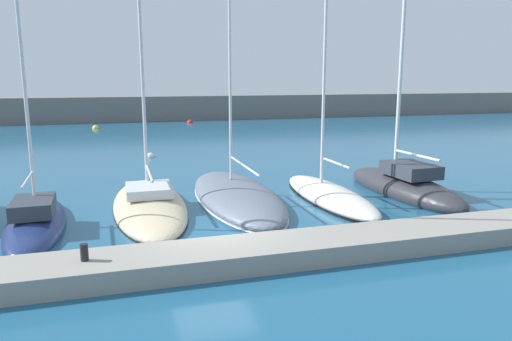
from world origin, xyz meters
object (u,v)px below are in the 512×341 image
sailboat_navy_second (36,222)px  sailboat_slate_fourth (236,195)px  dock_bollard (84,252)px  sailboat_charcoal_sixth (404,184)px  mooring_buoy_yellow (96,129)px  sailboat_ivory_fifth (329,194)px  mooring_buoy_white (151,157)px  mooring_buoy_red (190,123)px  sailboat_sand_third (149,203)px

sailboat_navy_second → sailboat_slate_fourth: (7.56, 1.82, -0.01)m
sailboat_navy_second → dock_bollard: (1.89, -5.10, 0.57)m
sailboat_charcoal_sixth → mooring_buoy_yellow: 35.58m
sailboat_charcoal_sixth → sailboat_ivory_fifth: bearing=87.7°
sailboat_navy_second → sailboat_charcoal_sixth: 14.97m
sailboat_navy_second → mooring_buoy_white: sailboat_navy_second is taller
sailboat_ivory_fifth → mooring_buoy_red: (-0.46, 36.06, -0.26)m
sailboat_ivory_fifth → sailboat_navy_second: bearing=92.8°
sailboat_ivory_fifth → sailboat_sand_third: bearing=83.5°
mooring_buoy_white → sailboat_charcoal_sixth: bearing=-53.0°
sailboat_navy_second → sailboat_slate_fourth: size_ratio=0.73×
dock_bollard → sailboat_ivory_fifth: bearing=31.7°
sailboat_navy_second → sailboat_sand_third: bearing=-71.4°
mooring_buoy_yellow → dock_bollard: dock_bollard is taller
sailboat_charcoal_sixth → sailboat_navy_second: bearing=90.2°
mooring_buoy_yellow → mooring_buoy_red: bearing=18.7°
sailboat_charcoal_sixth → mooring_buoy_red: sailboat_charcoal_sixth is taller
sailboat_navy_second → mooring_buoy_red: size_ratio=17.87×
sailboat_slate_fourth → dock_bollard: sailboat_slate_fourth is taller
sailboat_slate_fourth → sailboat_charcoal_sixth: (7.39, -1.08, 0.23)m
sailboat_charcoal_sixth → dock_bollard: (-13.06, -5.84, 0.35)m
sailboat_ivory_fifth → sailboat_charcoal_sixth: bearing=-90.5°
sailboat_slate_fourth → mooring_buoy_red: 35.11m
sailboat_charcoal_sixth → mooring_buoy_red: 36.27m
sailboat_slate_fourth → dock_bollard: size_ratio=39.53×
sailboat_slate_fourth → mooring_buoy_red: bearing=-5.6°
sailboat_slate_fourth → mooring_buoy_white: 12.60m
sailboat_slate_fourth → mooring_buoy_white: bearing=12.2°
sailboat_charcoal_sixth → mooring_buoy_yellow: sailboat_charcoal_sixth is taller
sailboat_slate_fourth → dock_bollard: bearing=140.6°
sailboat_charcoal_sixth → mooring_buoy_yellow: bearing=20.8°
sailboat_sand_third → sailboat_ivory_fifth: size_ratio=1.56×
mooring_buoy_red → sailboat_sand_third: bearing=-101.1°
sailboat_sand_third → sailboat_slate_fourth: size_ratio=1.06×
mooring_buoy_yellow → dock_bollard: (1.10, -38.48, 0.80)m
sailboat_navy_second → sailboat_ivory_fifth: bearing=-88.3°
sailboat_navy_second → sailboat_ivory_fifth: (11.33, 0.72, 0.03)m
mooring_buoy_white → sailboat_slate_fourth: bearing=-77.7°
sailboat_sand_third → mooring_buoy_yellow: sailboat_sand_third is taller
mooring_buoy_yellow → dock_bollard: size_ratio=1.59×
sailboat_navy_second → sailboat_sand_third: sailboat_sand_third is taller
mooring_buoy_yellow → mooring_buoy_white: mooring_buoy_yellow is taller
sailboat_sand_third → dock_bollard: (-2.03, -6.57, 0.58)m
mooring_buoy_red → mooring_buoy_white: bearing=-104.8°
sailboat_navy_second → mooring_buoy_red: sailboat_navy_second is taller
sailboat_navy_second → mooring_buoy_yellow: 33.39m
dock_bollard → mooring_buoy_white: bearing=81.2°
dock_bollard → sailboat_charcoal_sixth: bearing=24.1°
mooring_buoy_yellow → mooring_buoy_white: size_ratio=1.26×
sailboat_sand_third → mooring_buoy_yellow: bearing=5.6°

